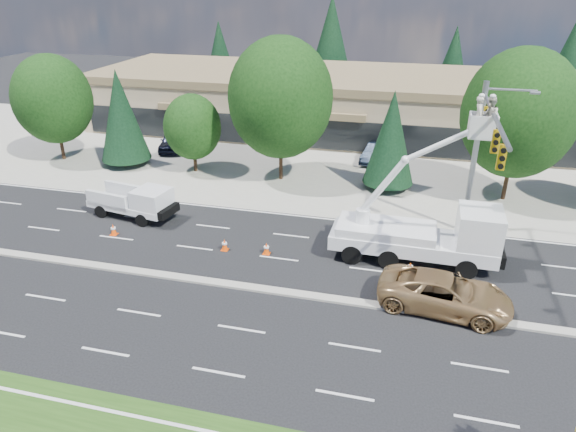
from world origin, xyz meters
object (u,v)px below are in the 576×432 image
(utility_pickup, at_px, (136,205))
(bucket_truck, at_px, (429,230))
(minivan, at_px, (445,293))
(signal_mast, at_px, (482,146))

(utility_pickup, distance_m, bucket_truck, 18.11)
(utility_pickup, relative_size, minivan, 0.95)
(utility_pickup, height_order, minivan, utility_pickup)
(minivan, bearing_deg, signal_mast, -5.23)
(utility_pickup, bearing_deg, bucket_truck, 5.47)
(signal_mast, xyz_separation_m, bucket_truck, (-2.23, -2.23, -4.10))
(signal_mast, height_order, minivan, signal_mast)
(utility_pickup, bearing_deg, signal_mast, 12.23)
(signal_mast, bearing_deg, utility_pickup, -177.42)
(bucket_truck, distance_m, minivan, 4.44)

